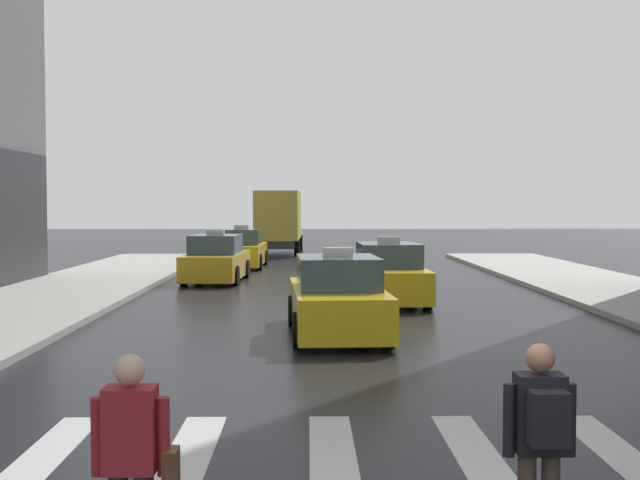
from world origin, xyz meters
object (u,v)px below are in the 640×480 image
taxi_second (388,276)px  pedestrian_with_backpack (541,434)px  taxi_fourth (242,250)px  taxi_third (216,261)px  taxi_lead (337,300)px  pedestrian_with_handbag (133,456)px  box_truck (279,220)px

taxi_second → pedestrian_with_backpack: taxi_second is taller
taxi_second → taxi_fourth: (-5.01, 12.01, 0.00)m
taxi_third → taxi_second: bearing=-47.5°
taxi_lead → taxi_second: 5.68m
taxi_fourth → pedestrian_with_backpack: bearing=-80.7°
taxi_third → pedestrian_with_handbag: (1.97, -22.06, 0.21)m
taxi_lead → taxi_fourth: (-3.42, 17.46, 0.00)m
taxi_lead → pedestrian_with_backpack: size_ratio=2.80×
pedestrian_with_backpack → taxi_fourth: bearing=99.3°
taxi_lead → pedestrian_with_handbag: (-1.83, -10.74, 0.21)m
pedestrian_with_backpack → taxi_second: bearing=88.4°
box_truck → taxi_second: bearing=-79.9°
box_truck → pedestrian_with_handbag: bearing=-89.5°
taxi_lead → taxi_third: (-3.80, 11.33, 0.00)m
box_truck → pedestrian_with_backpack: 36.87m
taxi_lead → taxi_second: size_ratio=1.01×
taxi_third → pedestrian_with_handbag: 22.15m
taxi_lead → box_truck: bearing=94.6°
taxi_lead → pedestrian_with_handbag: bearing=-99.6°
pedestrian_with_backpack → taxi_lead: bearing=96.3°
taxi_second → taxi_third: size_ratio=0.99×
box_truck → pedestrian_with_backpack: size_ratio=4.60×
taxi_fourth → box_truck: box_truck is taller
box_truck → taxi_fourth: bearing=-98.2°
pedestrian_with_handbag → taxi_lead: bearing=80.4°
taxi_third → taxi_fourth: same height
taxi_lead → taxi_third: size_ratio=1.00×
taxi_fourth → pedestrian_with_backpack: 28.22m
taxi_second → pedestrian_with_backpack: bearing=-91.6°
taxi_third → taxi_lead: bearing=-71.5°
taxi_third → pedestrian_with_handbag: size_ratio=2.80×
pedestrian_with_backpack → box_truck: bearing=95.1°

